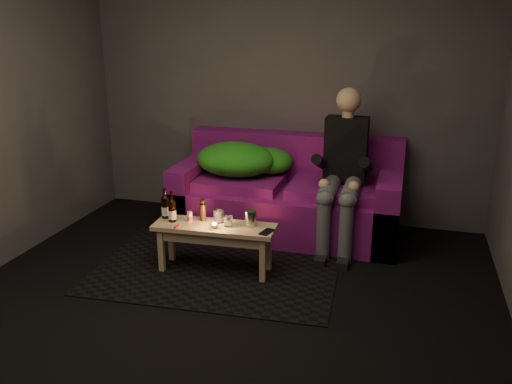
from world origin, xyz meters
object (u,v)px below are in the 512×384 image
steel_cup (251,218)px  person (343,167)px  sofa (288,199)px  beer_bottle_b (172,211)px  coffee_table (215,233)px  beer_bottle_a (165,207)px

steel_cup → person: bearing=52.2°
person → sofa: bearing=162.2°
sofa → person: person is taller
beer_bottle_b → coffee_table: bearing=3.0°
beer_bottle_b → steel_cup: 0.65m
coffee_table → steel_cup: (0.29, 0.06, 0.14)m
beer_bottle_a → steel_cup: 0.73m
person → beer_bottle_a: (-1.35, -0.82, -0.23)m
sofa → beer_bottle_a: bearing=-129.6°
beer_bottle_a → coffee_table: bearing=-5.7°
person → beer_bottle_a: bearing=-148.8°
person → coffee_table: bearing=-136.4°
beer_bottle_b → steel_cup: bearing=7.1°
sofa → coffee_table: bearing=-109.9°
coffee_table → steel_cup: 0.32m
beer_bottle_a → steel_cup: beer_bottle_a is taller
coffee_table → beer_bottle_a: 0.48m
steel_cup → sofa: bearing=84.8°
coffee_table → sofa: bearing=70.1°
sofa → person: 0.69m
sofa → steel_cup: sofa is taller
person → beer_bottle_b: (-1.26, -0.88, -0.23)m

